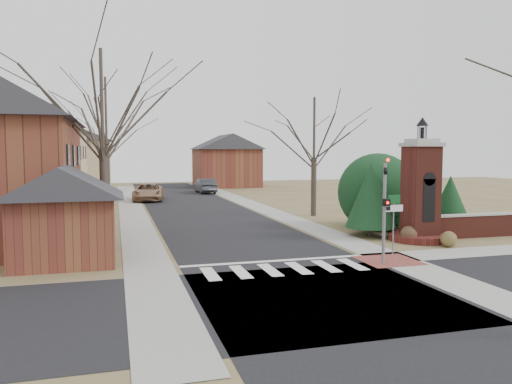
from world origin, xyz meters
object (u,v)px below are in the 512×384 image
object	(u,v)px
distant_car	(205,186)
traffic_signal_pole	(385,202)
brick_gate_monument	(420,200)
pickup_truck	(148,192)
sign_post	(394,213)

from	to	relation	value
distant_car	traffic_signal_pole	bearing A→B (deg)	89.41
brick_gate_monument	pickup_truck	size ratio (longest dim) A/B	1.09
sign_post	distant_car	distance (m)	36.24
distant_car	pickup_truck	bearing A→B (deg)	44.65
sign_post	brick_gate_monument	bearing A→B (deg)	41.42
brick_gate_monument	traffic_signal_pole	bearing A→B (deg)	-136.76
pickup_truck	distant_car	size ratio (longest dim) A/B	1.19
sign_post	brick_gate_monument	world-z (taller)	brick_gate_monument
sign_post	distant_car	size ratio (longest dim) A/B	0.55
traffic_signal_pole	pickup_truck	bearing A→B (deg)	104.23
sign_post	pickup_truck	bearing A→B (deg)	107.25
pickup_truck	distant_car	bearing A→B (deg)	53.53
distant_car	brick_gate_monument	bearing A→B (deg)	97.62
brick_gate_monument	pickup_truck	distance (m)	28.79
sign_post	distant_car	xyz separation A→B (m)	(-2.19, 36.15, -1.13)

